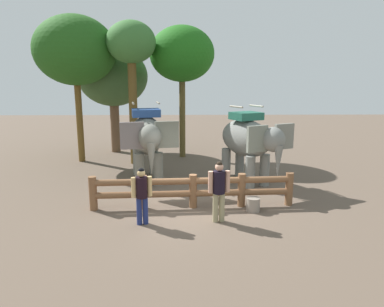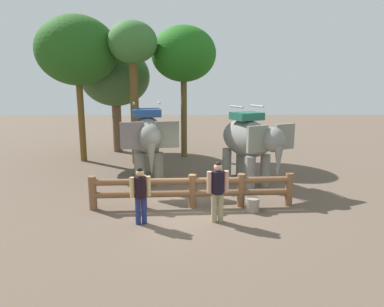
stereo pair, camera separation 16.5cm
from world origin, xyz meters
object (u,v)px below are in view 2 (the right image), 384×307
(tourist_man_in_blue, at_px, (140,192))
(tree_deep_back, at_px, (184,55))
(tree_far_right, at_px, (133,47))
(feed_bucket, at_px, (252,205))
(tree_far_left, at_px, (115,77))
(tourist_woman_in_black, at_px, (218,187))
(tree_back_center, at_px, (77,51))
(log_fence, at_px, (192,189))
(elephant_near_left, at_px, (148,138))
(elephant_center, at_px, (249,141))

(tourist_man_in_blue, height_order, tree_deep_back, tree_deep_back)
(tree_far_right, height_order, feed_bucket, tree_far_right)
(tourist_man_in_blue, height_order, tree_far_left, tree_far_left)
(tree_far_right, height_order, tree_deep_back, tree_deep_back)
(tourist_man_in_blue, bearing_deg, tree_far_right, 99.34)
(tree_deep_back, height_order, feed_bucket, tree_deep_back)
(tourist_woman_in_black, distance_m, tree_back_center, 10.58)
(tourist_woman_in_black, height_order, tree_far_right, tree_far_right)
(log_fence, xyz_separation_m, tree_deep_back, (-0.36, 7.48, 4.50))
(feed_bucket, bearing_deg, tree_back_center, 135.80)
(tourist_man_in_blue, xyz_separation_m, tree_deep_back, (1.06, 8.77, 4.18))
(tourist_woman_in_black, xyz_separation_m, tree_far_right, (-3.31, 7.18, 4.33))
(elephant_near_left, bearing_deg, elephant_center, -5.25)
(log_fence, xyz_separation_m, tourist_woman_in_black, (0.69, -1.15, 0.40))
(elephant_near_left, xyz_separation_m, tourist_woman_in_black, (2.38, -4.13, -0.72))
(tree_deep_back, bearing_deg, elephant_near_left, -106.51)
(elephant_near_left, xyz_separation_m, tree_far_right, (-0.93, 3.05, 3.60))
(tree_deep_back, distance_m, feed_bucket, 9.50)
(elephant_near_left, distance_m, tree_far_left, 6.74)
(log_fence, bearing_deg, tree_far_right, 113.52)
(elephant_near_left, relative_size, tree_far_right, 0.56)
(log_fence, bearing_deg, tourist_woman_in_black, -59.08)
(elephant_center, distance_m, feed_bucket, 3.35)
(feed_bucket, bearing_deg, tourist_man_in_blue, -164.12)
(tourist_man_in_blue, height_order, tree_far_right, tree_far_right)
(elephant_near_left, xyz_separation_m, tourist_man_in_blue, (0.28, -4.26, -0.80))
(elephant_near_left, height_order, tree_far_left, tree_far_left)
(elephant_near_left, relative_size, tree_back_center, 0.53)
(log_fence, distance_m, tree_far_left, 10.33)
(tree_back_center, xyz_separation_m, tree_deep_back, (4.91, 0.96, -0.09))
(tourist_woman_in_black, xyz_separation_m, tree_back_center, (-5.96, 7.66, 4.20))
(elephant_near_left, bearing_deg, tree_far_right, 106.91)
(tourist_woman_in_black, distance_m, tree_far_right, 9.01)
(elephant_near_left, distance_m, tree_deep_back, 5.79)
(log_fence, height_order, feed_bucket, log_fence)
(log_fence, height_order, tree_far_right, tree_far_right)
(elephant_near_left, bearing_deg, log_fence, -60.33)
(log_fence, height_order, elephant_center, elephant_center)
(tourist_woman_in_black, height_order, feed_bucket, tourist_woman_in_black)
(elephant_center, bearing_deg, feed_bucket, -96.89)
(elephant_near_left, height_order, elephant_center, elephant_near_left)
(tourist_woman_in_black, xyz_separation_m, tree_far_left, (-4.74, 10.01, 3.03))
(tourist_man_in_blue, relative_size, feed_bucket, 3.81)
(tree_back_center, bearing_deg, tree_deep_back, 11.12)
(tree_far_right, distance_m, tree_deep_back, 2.70)
(tourist_man_in_blue, relative_size, tree_back_center, 0.23)
(tourist_woman_in_black, height_order, tree_deep_back, tree_deep_back)
(tree_far_left, bearing_deg, feed_bucket, -57.60)
(elephant_center, relative_size, tree_far_left, 0.62)
(tourist_woman_in_black, xyz_separation_m, tourist_man_in_blue, (-2.11, -0.14, -0.08))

